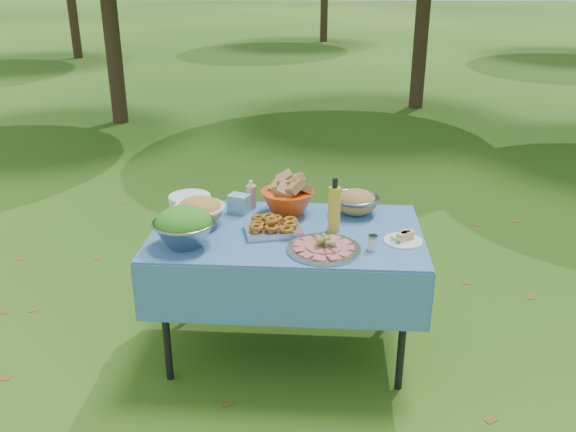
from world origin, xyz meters
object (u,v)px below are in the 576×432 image
Objects in this scene: salad_bowl at (184,227)px; charcuterie_platter at (324,242)px; plate_stack at (190,202)px; bread_bowl at (288,196)px; oil_bottle at (334,205)px; pasta_bowl_steel at (356,202)px; picnic_table at (287,292)px.

salad_bowl is 0.84× the size of charcuterie_platter.
plate_stack is 0.59m from bread_bowl.
plate_stack is 0.82× the size of oil_bottle.
pasta_bowl_steel is at bearing 71.02° from charcuterie_platter.
oil_bottle reaches higher than salad_bowl.
pasta_bowl_steel reaches higher than plate_stack.
salad_bowl is 0.69m from bread_bowl.
bread_bowl is (0.50, 0.48, -0.00)m from salad_bowl.
charcuterie_platter is at bearing -101.58° from oil_bottle.
charcuterie_platter is 1.25× the size of oil_bottle.
plate_stack is at bearing 146.62° from charcuterie_platter.
charcuterie_platter is (-0.18, -0.52, -0.03)m from pasta_bowl_steel.
charcuterie_platter is at bearing -108.98° from pasta_bowl_steel.
charcuterie_platter reaches higher than picnic_table.
salad_bowl is at bearing 179.03° from charcuterie_platter.
bread_bowl is at bearing 137.21° from oil_bottle.
plate_stack is 0.90m from oil_bottle.
pasta_bowl_steel is 0.88× the size of oil_bottle.
bread_bowl is 0.37m from oil_bottle.
salad_bowl is (-0.51, -0.22, 0.48)m from picnic_table.
bread_bowl is 1.18× the size of pasta_bowl_steel.
picnic_table is 0.66m from pasta_bowl_steel.
oil_bottle is (-0.13, -0.27, 0.08)m from pasta_bowl_steel.
salad_bowl is at bearing -156.85° from picnic_table.
plate_stack is 0.93× the size of pasta_bowl_steel.
plate_stack is 0.65× the size of charcuterie_platter.
bread_bowl is at bearing -176.60° from pasta_bowl_steel.
charcuterie_platter is 0.27m from oil_bottle.
pasta_bowl_steel is at bearing 3.40° from bread_bowl.
picnic_table is 0.52m from charcuterie_platter.
picnic_table is 4.84× the size of oil_bottle.
oil_bottle is at bearing -115.21° from pasta_bowl_steel.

